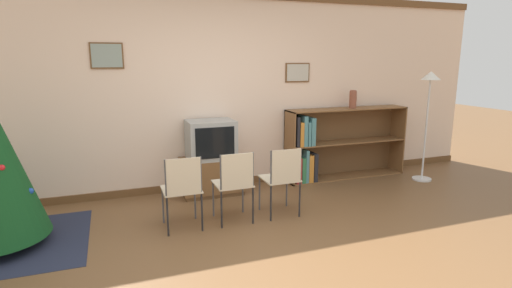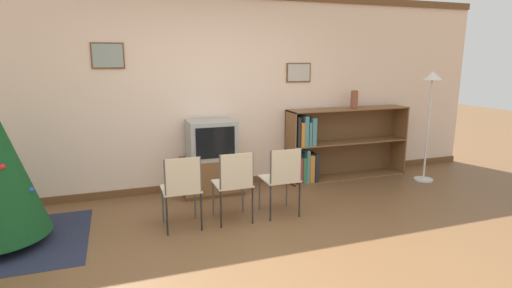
{
  "view_description": "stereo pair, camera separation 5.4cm",
  "coord_description": "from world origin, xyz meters",
  "px_view_note": "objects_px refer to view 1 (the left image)",
  "views": [
    {
      "loc": [
        -1.31,
        -3.1,
        1.8
      ],
      "look_at": [
        0.29,
        1.24,
        0.81
      ],
      "focal_mm": 28.0,
      "sensor_mm": 36.0,
      "label": 1
    },
    {
      "loc": [
        -1.26,
        -3.12,
        1.8
      ],
      "look_at": [
        0.29,
        1.24,
        0.81
      ],
      "focal_mm": 28.0,
      "sensor_mm": 36.0,
      "label": 2
    }
  ],
  "objects_px": {
    "television": "(211,140)",
    "folding_chair_left": "(183,188)",
    "vase": "(353,99)",
    "standing_lamp": "(429,98)",
    "tv_console": "(212,176)",
    "folding_chair_center": "(235,182)",
    "bookshelf": "(327,146)",
    "folding_chair_right": "(282,177)"
  },
  "relations": [
    {
      "from": "folding_chair_left",
      "to": "vase",
      "type": "xyz_separation_m",
      "value": [
        2.79,
        1.12,
        0.74
      ]
    },
    {
      "from": "folding_chair_right",
      "to": "standing_lamp",
      "type": "bearing_deg",
      "value": 12.62
    },
    {
      "from": "tv_console",
      "to": "television",
      "type": "distance_m",
      "value": 0.5
    },
    {
      "from": "tv_console",
      "to": "folding_chair_center",
      "type": "xyz_separation_m",
      "value": [
        -0.0,
        -1.06,
        0.22
      ]
    },
    {
      "from": "folding_chair_center",
      "to": "folding_chair_right",
      "type": "bearing_deg",
      "value": 0.0
    },
    {
      "from": "television",
      "to": "vase",
      "type": "xyz_separation_m",
      "value": [
        2.22,
        0.05,
        0.46
      ]
    },
    {
      "from": "folding_chair_right",
      "to": "bookshelf",
      "type": "height_order",
      "value": "bookshelf"
    },
    {
      "from": "television",
      "to": "vase",
      "type": "distance_m",
      "value": 2.27
    },
    {
      "from": "folding_chair_center",
      "to": "bookshelf",
      "type": "bearing_deg",
      "value": 32.17
    },
    {
      "from": "folding_chair_center",
      "to": "bookshelf",
      "type": "height_order",
      "value": "bookshelf"
    },
    {
      "from": "tv_console",
      "to": "standing_lamp",
      "type": "bearing_deg",
      "value": -8.77
    },
    {
      "from": "tv_console",
      "to": "bookshelf",
      "type": "distance_m",
      "value": 1.84
    },
    {
      "from": "tv_console",
      "to": "bookshelf",
      "type": "bearing_deg",
      "value": 2.57
    },
    {
      "from": "folding_chair_left",
      "to": "folding_chair_right",
      "type": "distance_m",
      "value": 1.15
    },
    {
      "from": "tv_console",
      "to": "folding_chair_left",
      "type": "xyz_separation_m",
      "value": [
        -0.57,
        -1.06,
        0.22
      ]
    },
    {
      "from": "standing_lamp",
      "to": "television",
      "type": "bearing_deg",
      "value": 171.28
    },
    {
      "from": "tv_console",
      "to": "folding_chair_right",
      "type": "relative_size",
      "value": 1.0
    },
    {
      "from": "tv_console",
      "to": "folding_chair_right",
      "type": "xyz_separation_m",
      "value": [
        0.57,
        -1.06,
        0.22
      ]
    },
    {
      "from": "folding_chair_left",
      "to": "bookshelf",
      "type": "relative_size",
      "value": 0.42
    },
    {
      "from": "folding_chair_left",
      "to": "folding_chair_center",
      "type": "bearing_deg",
      "value": 0.0
    },
    {
      "from": "bookshelf",
      "to": "television",
      "type": "bearing_deg",
      "value": -177.35
    },
    {
      "from": "folding_chair_left",
      "to": "vase",
      "type": "bearing_deg",
      "value": 21.79
    },
    {
      "from": "television",
      "to": "standing_lamp",
      "type": "xyz_separation_m",
      "value": [
        3.16,
        -0.48,
        0.5
      ]
    },
    {
      "from": "television",
      "to": "bookshelf",
      "type": "relative_size",
      "value": 0.32
    },
    {
      "from": "vase",
      "to": "television",
      "type": "bearing_deg",
      "value": -178.6
    },
    {
      "from": "television",
      "to": "folding_chair_left",
      "type": "distance_m",
      "value": 1.24
    },
    {
      "from": "folding_chair_right",
      "to": "folding_chair_left",
      "type": "bearing_deg",
      "value": 180.0
    },
    {
      "from": "tv_console",
      "to": "folding_chair_center",
      "type": "height_order",
      "value": "folding_chair_center"
    },
    {
      "from": "folding_chair_right",
      "to": "vase",
      "type": "bearing_deg",
      "value": 34.18
    },
    {
      "from": "television",
      "to": "folding_chair_right",
      "type": "xyz_separation_m",
      "value": [
        0.57,
        -1.06,
        -0.28
      ]
    },
    {
      "from": "folding_chair_center",
      "to": "bookshelf",
      "type": "xyz_separation_m",
      "value": [
        1.82,
        1.15,
        0.04
      ]
    },
    {
      "from": "folding_chair_left",
      "to": "folding_chair_right",
      "type": "height_order",
      "value": "same"
    },
    {
      "from": "bookshelf",
      "to": "folding_chair_center",
      "type": "bearing_deg",
      "value": -147.83
    },
    {
      "from": "vase",
      "to": "standing_lamp",
      "type": "relative_size",
      "value": 0.17
    },
    {
      "from": "television",
      "to": "folding_chair_center",
      "type": "bearing_deg",
      "value": -90.0
    },
    {
      "from": "tv_console",
      "to": "standing_lamp",
      "type": "relative_size",
      "value": 0.5
    },
    {
      "from": "television",
      "to": "bookshelf",
      "type": "height_order",
      "value": "bookshelf"
    },
    {
      "from": "bookshelf",
      "to": "standing_lamp",
      "type": "relative_size",
      "value": 1.19
    },
    {
      "from": "folding_chair_left",
      "to": "television",
      "type": "bearing_deg",
      "value": 61.59
    },
    {
      "from": "folding_chair_center",
      "to": "television",
      "type": "bearing_deg",
      "value": 90.0
    },
    {
      "from": "tv_console",
      "to": "standing_lamp",
      "type": "height_order",
      "value": "standing_lamp"
    },
    {
      "from": "folding_chair_right",
      "to": "standing_lamp",
      "type": "distance_m",
      "value": 2.76
    }
  ]
}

